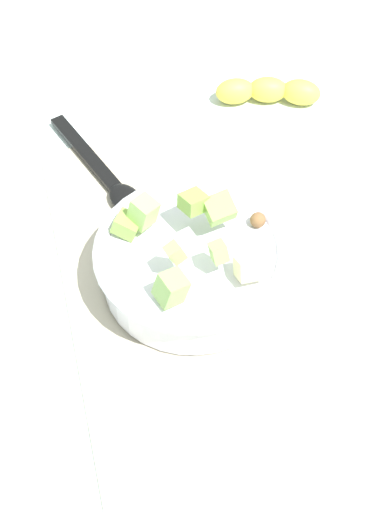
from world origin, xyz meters
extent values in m
plane|color=silver|center=(0.00, 0.00, 0.00)|extent=(2.40, 2.40, 0.00)
cube|color=#BCB299|center=(0.00, 0.00, 0.00)|extent=(0.51, 0.31, 0.01)
cylinder|color=white|center=(0.00, -0.01, 0.03)|extent=(0.20, 0.20, 0.05)
torus|color=white|center=(0.00, -0.01, 0.06)|extent=(0.22, 0.22, 0.02)
cube|color=#A3CC6B|center=(0.03, -0.03, 0.10)|extent=(0.02, 0.03, 0.03)
cube|color=beige|center=(0.05, 0.04, 0.08)|extent=(0.03, 0.03, 0.03)
cube|color=#A3CC6B|center=(-0.04, -0.05, 0.09)|extent=(0.04, 0.04, 0.04)
cube|color=#8CB74C|center=(-0.04, -0.07, 0.07)|extent=(0.04, 0.04, 0.03)
cube|color=#8CB74C|center=(-0.02, 0.03, 0.10)|extent=(0.04, 0.04, 0.03)
cube|color=#A3CC6B|center=(0.03, 0.01, 0.09)|extent=(0.02, 0.02, 0.03)
sphere|color=brown|center=(-0.02, 0.07, 0.07)|extent=(0.02, 0.02, 0.03)
cube|color=#93C160|center=(0.06, -0.05, 0.08)|extent=(0.03, 0.04, 0.04)
cube|color=#8CB74C|center=(-0.03, 0.00, 0.10)|extent=(0.03, 0.03, 0.02)
ellipsoid|color=black|center=(-0.14, -0.06, 0.01)|extent=(0.06, 0.05, 0.01)
cube|color=black|center=(-0.23, -0.09, 0.01)|extent=(0.16, 0.07, 0.01)
ellipsoid|color=yellow|center=(-0.27, 0.22, 0.02)|extent=(0.06, 0.07, 0.04)
ellipsoid|color=yellow|center=(-0.29, 0.17, 0.02)|extent=(0.05, 0.06, 0.04)
ellipsoid|color=yellow|center=(-0.30, 0.13, 0.02)|extent=(0.04, 0.06, 0.04)
camera|label=1|loc=(0.48, -0.13, 0.66)|focal=50.81mm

